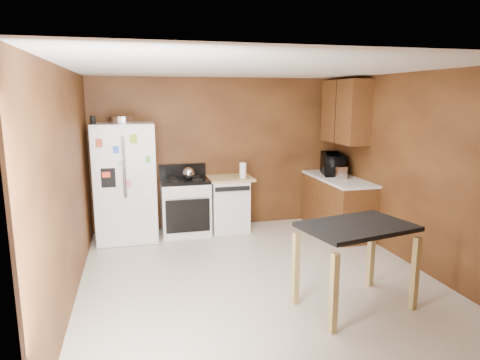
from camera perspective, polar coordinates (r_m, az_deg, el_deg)
name	(u,v)px	position (r m, az deg, el deg)	size (l,w,h in m)	color
floor	(256,276)	(5.43, 2.16, -12.69)	(4.50, 4.50, 0.00)	beige
ceiling	(258,68)	(4.98, 2.38, 14.64)	(4.50, 4.50, 0.00)	white
wall_back	(220,153)	(7.22, -2.72, 3.59)	(4.20, 4.20, 0.00)	brown
wall_front	(349,237)	(3.03, 14.29, -7.31)	(4.20, 4.20, 0.00)	brown
wall_left	(68,186)	(4.92, -21.94, -0.75)	(4.50, 4.50, 0.00)	brown
wall_right	(412,170)	(5.99, 21.95, 1.24)	(4.50, 4.50, 0.00)	brown
roasting_pan	(122,120)	(6.65, -15.47, 7.77)	(0.42, 0.42, 0.10)	silver
pen_cup	(93,120)	(6.58, -19.02, 7.60)	(0.08, 0.08, 0.12)	black
kettle	(188,173)	(6.80, -6.89, 0.90)	(0.19, 0.19, 0.19)	silver
paper_towel	(243,170)	(6.90, 0.39, 1.28)	(0.11, 0.11, 0.25)	white
green_canister	(242,173)	(7.06, 0.30, 0.92)	(0.10, 0.10, 0.11)	green
toaster	(338,172)	(7.05, 12.99, 1.05)	(0.16, 0.27, 0.20)	silver
microwave	(333,165)	(7.34, 12.24, 2.01)	(0.60, 0.41, 0.33)	black
refrigerator	(126,182)	(6.77, -15.02, -0.30)	(0.90, 0.80, 1.80)	white
gas_range	(185,205)	(6.96, -7.32, -3.39)	(0.76, 0.68, 1.10)	white
dishwasher	(228,203)	(7.10, -1.55, -3.09)	(0.78, 0.63, 0.89)	white
right_cabinets	(340,176)	(7.16, 13.14, 0.46)	(0.63, 1.58, 2.45)	brown
island	(356,238)	(4.59, 15.26, -7.51)	(1.23, 0.95, 0.91)	black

